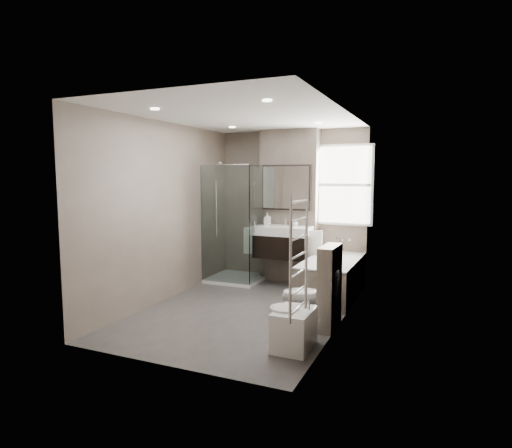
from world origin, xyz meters
The scene contains 15 objects.
room centered at (0.00, 0.00, 1.30)m, with size 2.70×3.90×2.70m.
vanity_pier centered at (0.00, 1.77, 1.30)m, with size 1.00×0.25×2.60m, color #665A50.
vanity centered at (0.00, 1.43, 0.74)m, with size 0.95×0.47×0.66m.
mirror_cabinet centered at (0.00, 1.61, 1.63)m, with size 0.86×0.08×0.76m.
towel_left centered at (-0.56, 1.40, 0.72)m, with size 0.24×0.06×0.44m, color white.
towel_right centered at (0.56, 1.40, 0.72)m, with size 0.24×0.06×0.44m, color white.
shower_enclosure centered at (-0.75, 1.35, 0.49)m, with size 0.90×0.90×2.00m.
bathtub centered at (0.92, 1.10, 0.32)m, with size 0.75×1.60×0.57m.
window centered at (0.90, 1.88, 1.68)m, with size 0.98×0.06×1.33m.
toilet centered at (0.97, -0.26, 0.35)m, with size 0.40×0.69×0.71m, color white.
cistern_box centered at (1.21, -0.25, 0.50)m, with size 0.19×0.55×1.00m.
bidet centered at (1.01, -1.02, 0.22)m, with size 0.45×0.52×0.54m.
towel_radiator centered at (1.25, -1.60, 1.12)m, with size 0.03×0.49×1.10m.
soap_bottle_a centered at (-0.28, 1.48, 1.10)m, with size 0.09×0.09×0.21m, color white.
soap_bottle_b centered at (0.20, 1.48, 1.06)m, with size 0.09×0.09×0.12m, color white.
Camera 1 is at (2.38, -5.18, 1.82)m, focal length 30.00 mm.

